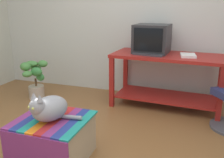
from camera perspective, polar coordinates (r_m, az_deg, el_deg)
back_wall at (r=3.89m, az=6.11°, el=15.47°), size 8.00×0.10×2.60m
desk at (r=3.47m, az=12.33°, el=1.72°), size 1.49×0.74×0.73m
tv_monitor at (r=3.49m, az=9.05°, el=8.97°), size 0.48×0.47×0.38m
keyboard at (r=3.32m, az=8.32°, el=5.58°), size 0.42×0.21×0.02m
book at (r=3.33m, az=16.89°, el=5.15°), size 0.21×0.27×0.03m
ottoman_with_blanket at (r=2.39m, az=-13.06°, el=-13.03°), size 0.62×0.60×0.39m
cat at (r=2.24m, az=-14.23°, el=-6.43°), size 0.44×0.40×0.28m
potted_plant at (r=3.90m, az=-17.14°, el=0.21°), size 0.36×0.40×0.57m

